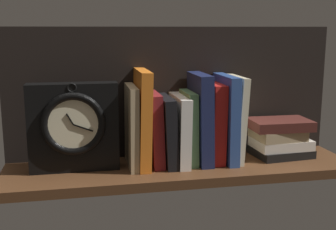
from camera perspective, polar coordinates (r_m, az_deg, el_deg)
name	(u,v)px	position (r cm, az deg, el deg)	size (l,w,h in cm)	color
ground_plane	(181,170)	(117.62, 1.76, -7.16)	(93.15, 23.53, 2.50)	#4C2D19
back_panel	(173,92)	(123.74, 0.64, 3.05)	(93.15, 1.20, 36.46)	black
book_tan_shortstories	(132,126)	(114.60, -4.80, -1.48)	(2.18, 15.30, 21.43)	tan
book_orange_pandolfini	(142,118)	(114.53, -3.40, -0.45)	(2.92, 16.15, 25.41)	orange
book_maroon_dawkins	(155,129)	(115.67, -1.78, -1.85)	(3.00, 13.07, 19.36)	maroon
book_black_skeptic	(167,130)	(116.37, -0.20, -2.04)	(2.93, 15.69, 18.26)	black
book_white_catcher	(178,130)	(117.00, 1.36, -1.93)	(2.94, 16.19, 18.42)	silver
book_green_romantic	(189,127)	(117.55, 2.75, -1.62)	(2.31, 12.67, 19.46)	#476B44
book_navy_bierce	(200,118)	(117.85, 4.26, -0.43)	(3.45, 15.05, 24.17)	#192147
book_red_requiem	(214,123)	(119.20, 6.01, -0.99)	(3.54, 12.80, 21.48)	red
book_blue_modern	(226,118)	(120.05, 7.61, -0.42)	(2.82, 15.93, 23.61)	#2D4C8E
book_cream_twain	(235,118)	(120.96, 8.79, -0.44)	(1.87, 13.95, 23.30)	beige
framed_clock	(74,127)	(112.54, -12.28, -1.50)	(22.59, 6.67, 22.97)	black
book_stack_side	(280,138)	(128.10, 14.46, -2.91)	(17.61, 13.55, 10.71)	black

